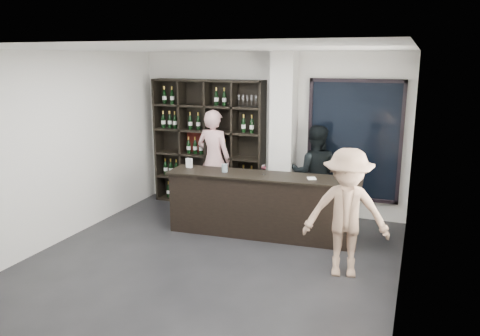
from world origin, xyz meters
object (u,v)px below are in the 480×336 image
at_px(wine_shelf, 208,143).
at_px(taster_pink, 214,159).
at_px(tasting_counter, 262,205).
at_px(taster_black, 315,173).
at_px(customer, 346,213).

height_order(wine_shelf, taster_pink, wine_shelf).
distance_m(tasting_counter, taster_black, 1.26).
bearing_deg(tasting_counter, customer, -37.26).
xyz_separation_m(tasting_counter, customer, (1.45, -0.95, 0.34)).
distance_m(wine_shelf, customer, 3.68).
bearing_deg(taster_pink, tasting_counter, 147.47).
height_order(taster_pink, taster_black, taster_pink).
xyz_separation_m(wine_shelf, taster_black, (2.10, -0.17, -0.36)).
bearing_deg(customer, taster_pink, 132.70).
bearing_deg(customer, wine_shelf, 132.27).
bearing_deg(tasting_counter, taster_pink, 137.16).
bearing_deg(wine_shelf, taster_black, -4.49).
distance_m(tasting_counter, taster_pink, 1.74).
xyz_separation_m(taster_pink, customer, (2.77, -2.00, -0.09)).
distance_m(wine_shelf, taster_black, 2.14).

